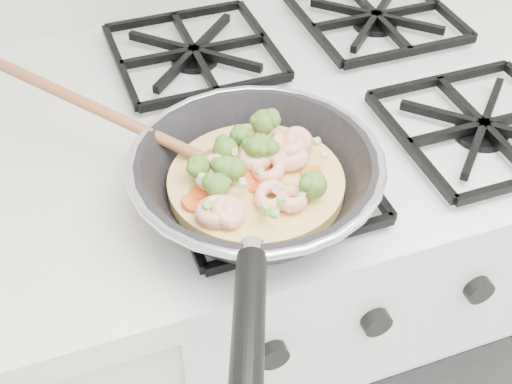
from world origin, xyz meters
name	(u,v)px	position (x,y,z in m)	size (l,w,h in m)	color
stove	(311,295)	(0.00, 1.70, 0.46)	(0.60, 0.60, 0.92)	silver
skillet	(254,177)	(-0.18, 1.52, 0.96)	(0.39, 0.54, 0.10)	black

